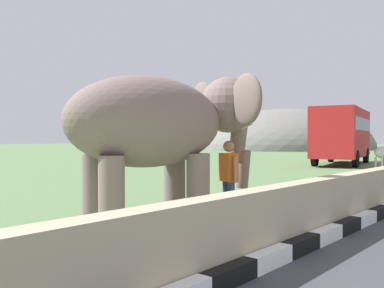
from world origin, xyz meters
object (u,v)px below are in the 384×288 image
at_px(bus_red, 342,132).
at_px(cow_near, 384,153).
at_px(elephant, 164,125).
at_px(person_handler, 229,176).

bearing_deg(bus_red, cow_near, -122.33).
distance_m(elephant, bus_red, 21.59).
xyz_separation_m(elephant, person_handler, (1.35, -0.54, -1.03)).
bearing_deg(elephant, bus_red, 12.83).
height_order(elephant, bus_red, bus_red).
bearing_deg(elephant, person_handler, -21.92).
distance_m(elephant, cow_near, 19.19).
relative_size(elephant, bus_red, 0.49).
distance_m(person_handler, cow_near, 17.87).
relative_size(person_handler, bus_red, 0.20).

